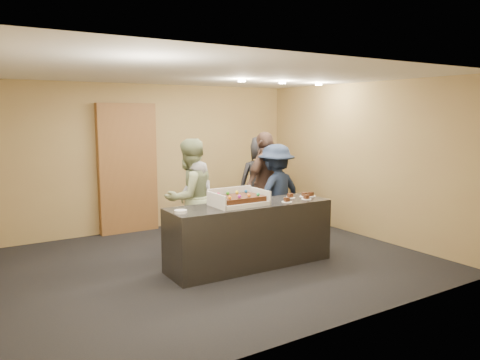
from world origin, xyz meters
The scene contains 17 objects.
room centered at (0.00, 0.00, 1.35)m, with size 6.04×6.00×2.70m.
serving_counter centered at (0.36, -0.40, 0.45)m, with size 2.40×0.70×0.90m, color black.
storage_cabinet centered at (-0.43, 2.41, 1.17)m, with size 1.07×0.15×2.35m, color brown.
cake_box centered at (0.18, -0.37, 0.95)m, with size 0.74×0.51×0.22m.
sheet_cake centered at (0.18, -0.40, 1.00)m, with size 0.63×0.44×0.12m.
plate_stack centered at (-0.73, -0.44, 0.92)m, with size 0.16×0.16×0.04m, color white.
slice_a centered at (0.88, -0.57, 0.92)m, with size 0.15×0.15×0.07m.
slice_b centered at (1.14, -0.33, 0.92)m, with size 0.15×0.15×0.07m.
slice_c centered at (1.27, -0.55, 0.92)m, with size 0.15×0.15×0.07m.
slice_d centered at (1.39, -0.37, 0.92)m, with size 0.15×0.15×0.07m.
slice_e centered at (1.48, -0.40, 0.92)m, with size 0.15×0.15×0.07m.
person_server_grey centered at (-0.05, 0.41, 0.73)m, with size 0.53×0.35×1.46m, color gray.
person_sage_man centered at (-0.13, 0.51, 0.90)m, with size 0.87×0.68×1.79m, color #93A274.
person_navy_man centered at (1.48, 0.48, 0.83)m, with size 1.07×0.61×1.65m, color #1A263D.
person_brown_extra centered at (1.50, 0.81, 0.93)m, with size 1.09×0.45×1.85m, color brown.
person_dark_suit centered at (1.71, 1.24, 0.89)m, with size 0.87×0.56×1.77m, color #232327.
ceiling_spotlights centered at (1.60, 0.50, 2.67)m, with size 1.72×0.12×0.03m.
Camera 1 is at (-3.22, -5.78, 2.16)m, focal length 35.00 mm.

